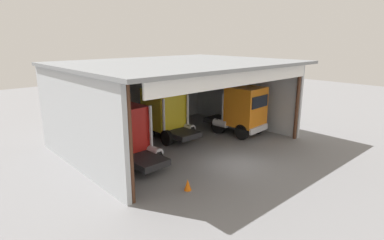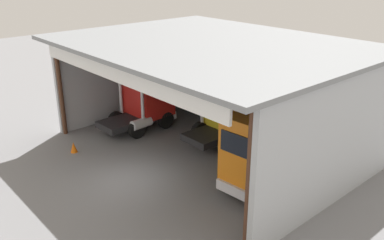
{
  "view_description": "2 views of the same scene",
  "coord_description": "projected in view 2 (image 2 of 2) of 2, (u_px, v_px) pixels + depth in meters",
  "views": [
    {
      "loc": [
        -13.43,
        -11.0,
        7.15
      ],
      "look_at": [
        0.0,
        3.78,
        1.91
      ],
      "focal_mm": 29.26,
      "sensor_mm": 36.0,
      "label": 1
    },
    {
      "loc": [
        14.37,
        -8.91,
        9.48
      ],
      "look_at": [
        0.0,
        3.78,
        1.91
      ],
      "focal_mm": 38.82,
      "sensor_mm": 36.0,
      "label": 2
    }
  ],
  "objects": [
    {
      "name": "truck_yellow_right_bay",
      "position": [
        232.0,
        107.0,
        22.34
      ],
      "size": [
        2.56,
        4.5,
        3.66
      ],
      "rotation": [
        0.0,
        0.0,
        -0.0
      ],
      "color": "yellow",
      "rests_on": "ground"
    },
    {
      "name": "tool_cart",
      "position": [
        298.0,
        128.0,
        23.34
      ],
      "size": [
        0.9,
        0.6,
        1.0
      ],
      "primitive_type": "cube",
      "color": "#1E59A5",
      "rests_on": "ground"
    },
    {
      "name": "traffic_cone",
      "position": [
        74.0,
        147.0,
        21.49
      ],
      "size": [
        0.36,
        0.36,
        0.56
      ],
      "primitive_type": "cone",
      "color": "orange",
      "rests_on": "ground"
    },
    {
      "name": "truck_orange_yard_outside",
      "position": [
        262.0,
        154.0,
        17.03
      ],
      "size": [
        2.77,
        4.83,
        3.68
      ],
      "rotation": [
        0.0,
        0.0,
        3.21
      ],
      "color": "orange",
      "rests_on": "ground"
    },
    {
      "name": "ground_plane",
      "position": [
        130.0,
        179.0,
        18.99
      ],
      "size": [
        80.0,
        80.0,
        0.0
      ],
      "primitive_type": "plane",
      "color": "slate",
      "rests_on": "ground"
    },
    {
      "name": "workshop_shed",
      "position": [
        229.0,
        72.0,
        21.42
      ],
      "size": [
        14.87,
        11.74,
        5.67
      ],
      "color": "#ADB2B7",
      "rests_on": "ground"
    },
    {
      "name": "oil_drum",
      "position": [
        288.0,
        129.0,
        23.31
      ],
      "size": [
        0.58,
        0.58,
        0.85
      ],
      "primitive_type": "cylinder",
      "color": "#B21E19",
      "rests_on": "ground"
    },
    {
      "name": "truck_red_center_right_bay",
      "position": [
        145.0,
        98.0,
        24.2
      ],
      "size": [
        2.6,
        4.46,
        3.47
      ],
      "rotation": [
        0.0,
        0.0,
        0.04
      ],
      "color": "red",
      "rests_on": "ground"
    }
  ]
}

